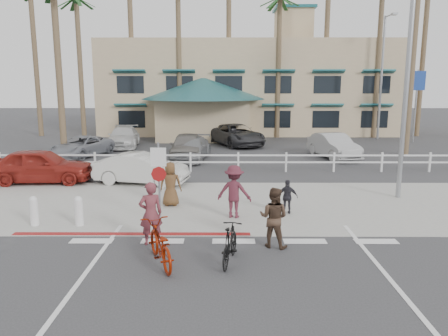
{
  "coord_description": "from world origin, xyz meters",
  "views": [
    {
      "loc": [
        -0.22,
        -11.04,
        4.36
      ],
      "look_at": [
        -0.29,
        3.77,
        1.5
      ],
      "focal_mm": 35.0,
      "sensor_mm": 36.0,
      "label": 1
    }
  ],
  "objects_px": {
    "sign_post": "(159,179)",
    "car_white_sedan": "(141,169)",
    "bike_black": "(230,244)",
    "car_red_compact": "(40,166)",
    "bike_red": "(160,244)"
  },
  "relations": [
    {
      "from": "bike_red",
      "to": "bike_black",
      "type": "distance_m",
      "value": 1.72
    },
    {
      "from": "car_white_sedan",
      "to": "bike_black",
      "type": "bearing_deg",
      "value": -145.28
    },
    {
      "from": "sign_post",
      "to": "bike_black",
      "type": "height_order",
      "value": "sign_post"
    },
    {
      "from": "car_red_compact",
      "to": "bike_black",
      "type": "bearing_deg",
      "value": -140.19
    },
    {
      "from": "sign_post",
      "to": "car_white_sedan",
      "type": "xyz_separation_m",
      "value": [
        -1.67,
        5.67,
        -0.77
      ]
    },
    {
      "from": "bike_red",
      "to": "car_red_compact",
      "type": "height_order",
      "value": "car_red_compact"
    },
    {
      "from": "sign_post",
      "to": "car_white_sedan",
      "type": "height_order",
      "value": "sign_post"
    },
    {
      "from": "sign_post",
      "to": "bike_red",
      "type": "xyz_separation_m",
      "value": [
        0.47,
        -3.17,
        -0.92
      ]
    },
    {
      "from": "bike_red",
      "to": "car_white_sedan",
      "type": "relative_size",
      "value": 0.48
    },
    {
      "from": "bike_red",
      "to": "car_red_compact",
      "type": "relative_size",
      "value": 0.44
    },
    {
      "from": "car_red_compact",
      "to": "sign_post",
      "type": "bearing_deg",
      "value": -136.72
    },
    {
      "from": "bike_black",
      "to": "car_red_compact",
      "type": "bearing_deg",
      "value": -35.06
    },
    {
      "from": "bike_red",
      "to": "car_white_sedan",
      "type": "height_order",
      "value": "car_white_sedan"
    },
    {
      "from": "bike_red",
      "to": "car_white_sedan",
      "type": "xyz_separation_m",
      "value": [
        -2.14,
        8.85,
        0.15
      ]
    },
    {
      "from": "bike_red",
      "to": "bike_black",
      "type": "relative_size",
      "value": 1.21
    }
  ]
}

